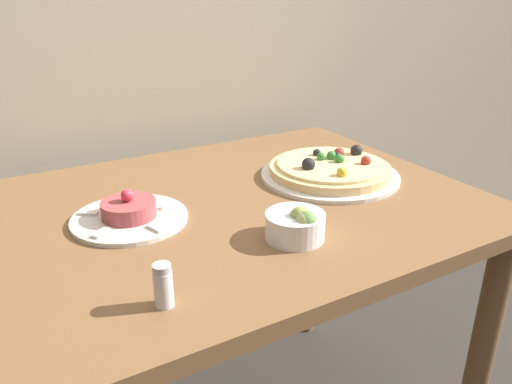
# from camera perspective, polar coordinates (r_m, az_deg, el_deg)

# --- Properties ---
(dining_table) EXTENTS (1.08, 0.83, 0.78)m
(dining_table) POSITION_cam_1_polar(r_m,az_deg,el_deg) (1.18, -2.29, -6.20)
(dining_table) COLOR brown
(dining_table) RESTS_ON ground_plane
(pizza_plate) EXTENTS (0.35, 0.35, 0.07)m
(pizza_plate) POSITION_cam_1_polar(r_m,az_deg,el_deg) (1.28, 8.48, 2.50)
(pizza_plate) COLOR silver
(pizza_plate) RESTS_ON dining_table
(tartare_plate) EXTENTS (0.24, 0.24, 0.07)m
(tartare_plate) POSITION_cam_1_polar(r_m,az_deg,el_deg) (1.06, -14.28, -2.46)
(tartare_plate) COLOR silver
(tartare_plate) RESTS_ON dining_table
(small_bowl) EXTENTS (0.12, 0.12, 0.07)m
(small_bowl) POSITION_cam_1_polar(r_m,az_deg,el_deg) (0.96, 4.66, -3.75)
(small_bowl) COLOR white
(small_bowl) RESTS_ON dining_table
(salt_shaker) EXTENTS (0.03, 0.03, 0.07)m
(salt_shaker) POSITION_cam_1_polar(r_m,az_deg,el_deg) (0.78, -10.56, -10.47)
(salt_shaker) COLOR silver
(salt_shaker) RESTS_ON dining_table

